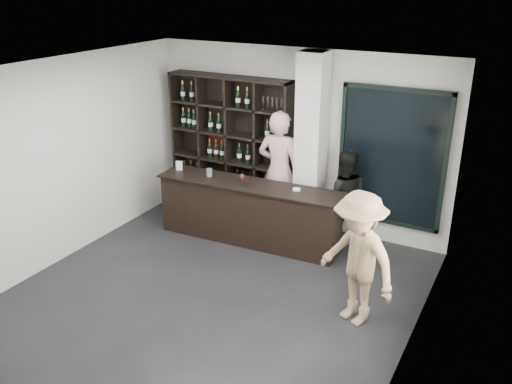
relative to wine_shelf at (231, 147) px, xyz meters
The scene contains 12 objects.
floor 3.06m from the wine_shelf, 65.85° to the right, with size 5.00×5.50×0.01m, color black.
wine_shelf is the anchor object (origin of this frame).
structural_column 1.52m from the wine_shelf, ahead, with size 0.40×0.40×2.90m, color silver.
glass_panel 2.71m from the wine_shelf, ahead, with size 1.60×0.08×2.10m.
tasting_counter 1.35m from the wine_shelf, 45.53° to the right, with size 2.94×0.62×0.96m.
taster_pink 1.03m from the wine_shelf, ahead, with size 0.72×0.47×1.98m, color #C8A2A4.
taster_black 2.15m from the wine_shelf, ahead, with size 0.73×0.57×1.51m, color black.
customer 3.61m from the wine_shelf, 34.88° to the right, with size 1.08×0.62×1.68m, color #907557.
wine_glass 1.20m from the wine_shelf, 50.88° to the right, with size 0.09×0.09×0.21m, color white, non-canonical shape.
spit_cup 0.84m from the wine_shelf, 83.27° to the right, with size 0.09×0.09×0.12m, color #ABB9CE.
napkin_stack 1.72m from the wine_shelf, 24.56° to the right, with size 0.11×0.11×0.02m, color white.
card_stand 0.96m from the wine_shelf, 121.19° to the right, with size 0.10×0.05×0.15m, color white.
Camera 1 is at (3.39, -4.95, 3.93)m, focal length 38.00 mm.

